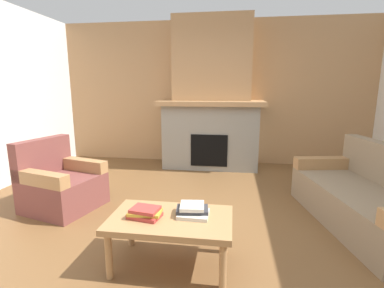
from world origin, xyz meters
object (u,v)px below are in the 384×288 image
object	(u,v)px
couch	(369,200)
coffee_table	(171,223)
armchair	(61,185)
fireplace	(211,104)

from	to	relation	value
couch	coffee_table	xyz separation A→B (m)	(-1.95, -0.98, 0.09)
coffee_table	couch	bearing A→B (deg)	26.75
armchair	fireplace	bearing A→B (deg)	52.22
armchair	coffee_table	size ratio (longest dim) A/B	0.93
armchair	coffee_table	xyz separation A→B (m)	(1.60, -0.94, 0.08)
armchair	coffee_table	distance (m)	1.85
fireplace	couch	xyz separation A→B (m)	(1.87, -2.12, -0.88)
fireplace	couch	world-z (taller)	fireplace
armchair	coffee_table	world-z (taller)	armchair
couch	armchair	size ratio (longest dim) A/B	2.07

